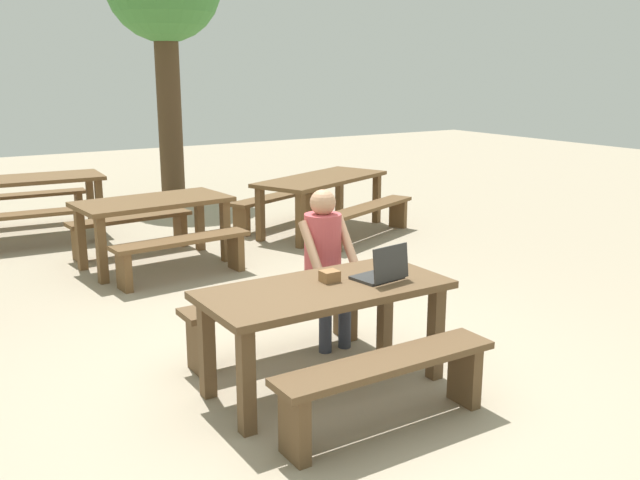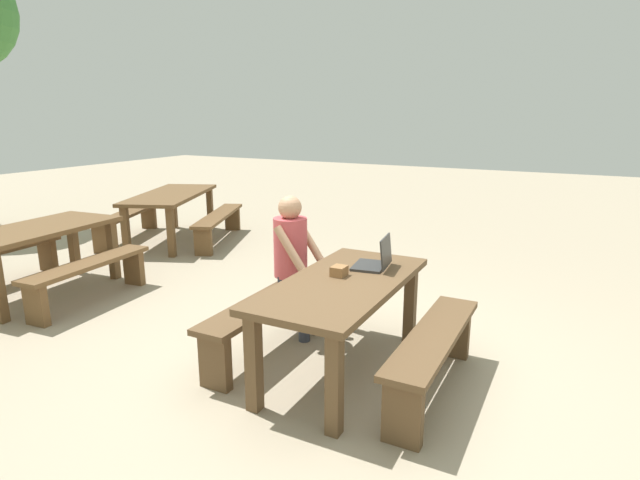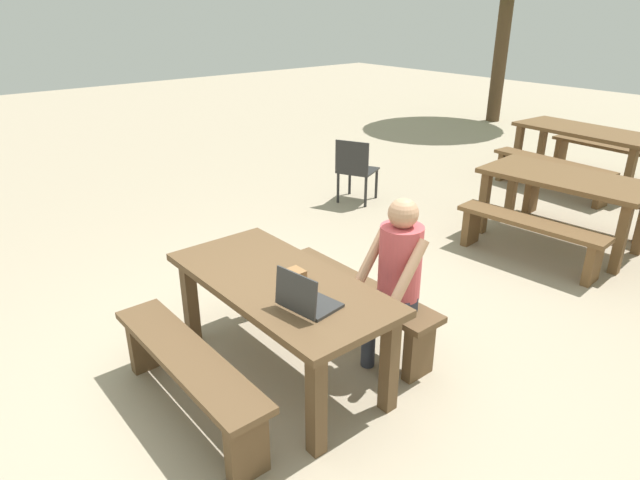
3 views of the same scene
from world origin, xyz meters
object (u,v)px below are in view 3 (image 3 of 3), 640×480
object	(u,v)px
small_pouch	(295,275)
picnic_table_rear	(565,187)
picnic_table_front	(279,295)
plastic_chair	(356,169)
picnic_table_distant	(585,138)
laptop	(305,299)
person_seated	(396,273)

from	to	relation	value
small_pouch	picnic_table_rear	xyz separation A→B (m)	(-0.02, 3.54, -0.14)
picnic_table_front	small_pouch	xyz separation A→B (m)	(0.08, 0.07, 0.15)
plastic_chair	picnic_table_front	bearing A→B (deg)	104.50
picnic_table_front	picnic_table_distant	bearing A→B (deg)	98.14
laptop	picnic_table_distant	size ratio (longest dim) A/B	0.19
picnic_table_distant	laptop	bearing A→B (deg)	-74.66
person_seated	picnic_table_rear	bearing A→B (deg)	97.01
picnic_table_front	laptop	bearing A→B (deg)	-13.79
small_pouch	person_seated	xyz separation A→B (m)	(0.34, 0.58, -0.04)
laptop	picnic_table_distant	bearing A→B (deg)	-86.07
laptop	plastic_chair	distance (m)	3.99
picnic_table_distant	plastic_chair	bearing A→B (deg)	-112.03
person_seated	plastic_chair	distance (m)	3.48
picnic_table_rear	picnic_table_distant	distance (m)	2.41
picnic_table_front	picnic_table_rear	bearing A→B (deg)	89.03
small_pouch	picnic_table_rear	bearing A→B (deg)	90.38
person_seated	plastic_chair	world-z (taller)	person_seated
small_pouch	picnic_table_rear	distance (m)	3.54
picnic_table_front	plastic_chair	bearing A→B (deg)	128.78
laptop	person_seated	distance (m)	0.76
person_seated	picnic_table_rear	distance (m)	2.97
person_seated	picnic_table_rear	size ratio (longest dim) A/B	0.74
laptop	plastic_chair	size ratio (longest dim) A/B	0.43
small_pouch	picnic_table_front	bearing A→B (deg)	-140.20
picnic_table_front	person_seated	bearing A→B (deg)	57.08
picnic_table_front	small_pouch	bearing A→B (deg)	39.80
laptop	picnic_table_distant	xyz separation A→B (m)	(-1.24, 5.94, -0.14)
person_seated	plastic_chair	bearing A→B (deg)	141.10
laptop	picnic_table_rear	world-z (taller)	laptop
person_seated	picnic_table_distant	size ratio (longest dim) A/B	0.66
small_pouch	person_seated	world-z (taller)	person_seated
laptop	plastic_chair	bearing A→B (deg)	-55.43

